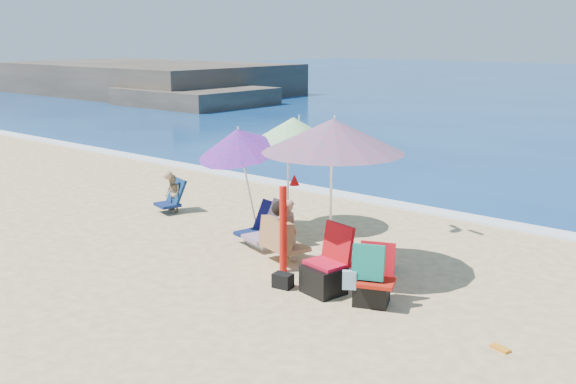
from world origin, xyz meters
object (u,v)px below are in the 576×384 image
Objects in this scene: umbrella_striped at (293,130)px; camp_chair_right at (371,282)px; umbrella_turquoise at (333,136)px; chair_rainbow at (268,234)px; chair_navy at (260,231)px; person_left at (172,193)px; umbrella_blue at (239,141)px; camp_chair_left at (326,273)px; furled_umbrella at (285,220)px; person_center at (284,231)px.

camp_chair_right is at bearing -34.55° from umbrella_striped.
chair_rainbow is at bearing 165.11° from umbrella_turquoise.
person_left is at bearing 172.78° from chair_navy.
chair_rainbow is at bearing -7.93° from person_left.
umbrella_blue is at bearing -116.78° from umbrella_striped.
camp_chair_left is (0.38, -0.65, -1.85)m from umbrella_turquoise.
umbrella_blue is 2.66× the size of chair_navy.
chair_navy is at bearing -85.85° from umbrella_striped.
chair_navy is (0.07, -1.02, -1.69)m from umbrella_striped.
furled_umbrella reaches higher than camp_chair_left.
umbrella_blue reaches higher than camp_chair_left.
person_center is (0.74, -0.44, 0.29)m from chair_rainbow.
umbrella_blue reaches higher than chair_navy.
chair_rainbow is (0.25, -0.07, 0.02)m from chair_navy.
umbrella_turquoise is 3.34× the size of chair_navy.
camp_chair_right is at bearing -18.50° from umbrella_blue.
umbrella_striped is at bearing 94.15° from chair_navy.
umbrella_striped is at bearing 126.20° from furled_umbrella.
camp_chair_left reaches higher than chair_rainbow.
person_center is (1.06, -1.53, -1.38)m from umbrella_striped.
person_center reaches higher than camp_chair_left.
umbrella_turquoise is 2.93× the size of chair_rainbow.
umbrella_turquoise is 3.03× the size of person_left.
umbrella_turquoise is at bearing -37.48° from umbrella_striped.
umbrella_turquoise is 2.79m from chair_navy.
camp_chair_right is (3.59, -1.20, -1.42)m from umbrella_blue.
camp_chair_right is at bearing -20.34° from chair_navy.
person_center is (-0.94, 0.00, -1.64)m from umbrella_turquoise.
chair_navy is (-1.92, 0.51, -1.95)m from umbrella_turquoise.
person_center is at bearing 153.74° from camp_chair_left.
umbrella_turquoise is 1.79× the size of furled_umbrella.
chair_navy is at bearing -7.22° from person_left.
chair_rainbow is 1.04× the size of person_left.
umbrella_striped is 2.36× the size of chair_rainbow.
camp_chair_left reaches higher than chair_navy.
umbrella_striped reaches higher than camp_chair_left.
umbrella_striped is 2.02m from chair_rainbow.
furled_umbrella is 0.56m from person_center.
camp_chair_right is (3.04, -1.13, 0.13)m from chair_navy.
umbrella_turquoise is at bearing 151.26° from camp_chair_right.
furled_umbrella reaches higher than camp_chair_right.
person_center is (-1.32, 0.65, 0.21)m from camp_chair_left.
chair_rainbow is (0.80, -0.14, -1.54)m from umbrella_blue.
furled_umbrella is at bearing -47.79° from person_center.
umbrella_turquoise is 1.89m from person_center.
chair_rainbow is (-1.04, 0.78, -0.61)m from furled_umbrella.
person_left is at bearing 167.04° from person_center.
camp_chair_left is 1.09× the size of camp_chair_right.
umbrella_turquoise reaches higher than camp_chair_left.
chair_rainbow is 3.04m from person_left.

